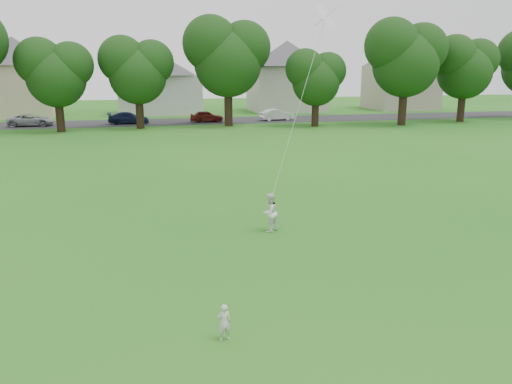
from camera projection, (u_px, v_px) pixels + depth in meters
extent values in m
plane|color=#1A6316|center=(247.00, 307.00, 11.89)|extent=(160.00, 160.00, 0.00)
cube|color=#2D2D30|center=(164.00, 122.00, 51.62)|extent=(90.00, 7.00, 0.01)
imported|color=beige|center=(224.00, 322.00, 10.36)|extent=(0.31, 0.22, 0.81)
imported|color=white|center=(270.00, 213.00, 17.18)|extent=(0.84, 0.82, 1.36)
plane|color=white|center=(326.00, 16.00, 15.74)|extent=(1.00, 0.99, 0.74)
cylinder|color=white|center=(297.00, 114.00, 16.42)|extent=(0.01, 0.01, 6.37)
cylinder|color=black|center=(60.00, 114.00, 43.45)|extent=(0.71, 0.71, 3.11)
cylinder|color=black|center=(140.00, 111.00, 45.83)|extent=(0.72, 0.72, 3.23)
cylinder|color=black|center=(228.00, 105.00, 47.75)|extent=(0.78, 0.78, 3.98)
cylinder|color=black|center=(315.00, 111.00, 47.61)|extent=(0.68, 0.68, 2.81)
cylinder|color=black|center=(403.00, 105.00, 48.50)|extent=(0.78, 0.78, 3.92)
cylinder|color=black|center=(461.00, 105.00, 51.58)|extent=(0.73, 0.73, 3.39)
imported|color=#91949F|center=(31.00, 120.00, 47.82)|extent=(4.18, 1.95, 1.16)
imported|color=#12193A|center=(128.00, 118.00, 49.76)|extent=(4.08, 1.85, 1.16)
imported|color=#5B1712|center=(207.00, 116.00, 51.44)|extent=(3.51, 1.63, 1.16)
imported|color=silver|center=(277.00, 115.00, 53.05)|extent=(3.73, 1.67, 1.19)
cube|color=beige|center=(17.00, 91.00, 56.95)|extent=(8.26, 7.50, 5.71)
pyramid|color=#48464B|center=(11.00, 36.00, 55.49)|extent=(11.91, 11.91, 3.14)
cube|color=silver|center=(160.00, 94.00, 60.51)|extent=(9.60, 7.54, 4.59)
pyramid|color=#48464B|center=(158.00, 53.00, 59.34)|extent=(13.84, 13.84, 2.52)
cube|color=#B9B6A6|center=(286.00, 89.00, 63.81)|extent=(8.96, 7.66, 5.64)
pyramid|color=#48464B|center=(287.00, 40.00, 62.37)|extent=(12.93, 12.93, 3.10)
cube|color=#AEA090|center=(400.00, 87.00, 67.23)|extent=(8.16, 7.42, 5.74)
pyramid|color=#48464B|center=(404.00, 41.00, 65.76)|extent=(11.77, 11.77, 3.16)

